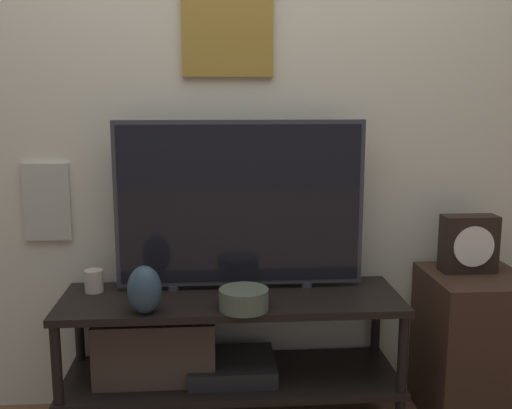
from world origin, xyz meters
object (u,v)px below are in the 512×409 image
at_px(television, 240,204).
at_px(vase_wide_bowl, 244,299).
at_px(mantel_clock, 469,244).
at_px(vase_urn_stoneware, 145,290).
at_px(candle_jar, 94,281).

relative_size(television, vase_wide_bowl, 5.42).
distance_m(vase_wide_bowl, mantel_clock, 1.01).
height_order(vase_urn_stoneware, candle_jar, vase_urn_stoneware).
height_order(television, vase_urn_stoneware, television).
height_order(television, candle_jar, television).
bearing_deg(vase_urn_stoneware, candle_jar, 131.66).
relative_size(vase_urn_stoneware, candle_jar, 1.97).
distance_m(vase_wide_bowl, vase_urn_stoneware, 0.38).
xyz_separation_m(vase_wide_bowl, mantel_clock, (0.98, 0.22, 0.15)).
distance_m(vase_wide_bowl, candle_jar, 0.67).
distance_m(television, vase_wide_bowl, 0.41).
height_order(television, mantel_clock, television).
height_order(vase_wide_bowl, vase_urn_stoneware, vase_urn_stoneware).
bearing_deg(vase_wide_bowl, television, 90.07).
xyz_separation_m(television, vase_urn_stoneware, (-0.37, -0.27, -0.27)).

